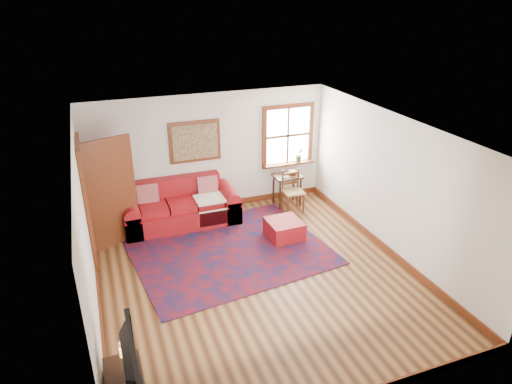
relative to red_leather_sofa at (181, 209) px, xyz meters
name	(u,v)px	position (x,y,z in m)	size (l,w,h in m)	color
ground	(256,276)	(0.76, -2.31, -0.29)	(5.50, 5.50, 0.00)	#442512
room_envelope	(256,185)	(0.76, -2.29, 1.36)	(5.04, 5.54, 2.52)	silver
window	(289,142)	(2.54, 0.40, 1.02)	(1.18, 0.20, 1.38)	white
doorway	(102,195)	(-1.45, -0.53, 0.77)	(0.89, 1.08, 2.14)	black
framed_artwork	(195,142)	(0.46, 0.41, 1.26)	(1.05, 0.07, 0.85)	#652D15
persian_rug	(230,251)	(0.59, -1.41, -0.28)	(3.35, 2.68, 0.02)	#5F0D13
red_leather_sofa	(181,209)	(0.00, 0.00, 0.00)	(2.27, 0.94, 0.89)	maroon
red_ottoman	(284,229)	(1.71, -1.29, -0.12)	(0.62, 0.62, 0.36)	maroon
side_table	(287,181)	(2.34, 0.01, 0.28)	(0.58, 0.44, 0.70)	black
ladder_back_chair	(292,189)	(2.35, -0.24, 0.18)	(0.43, 0.41, 0.89)	tan
television	(124,371)	(-1.50, -4.51, 0.53)	(1.14, 0.15, 0.65)	black
candle_hurricane	(124,349)	(-1.47, -3.93, 0.29)	(0.12, 0.12, 0.18)	silver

